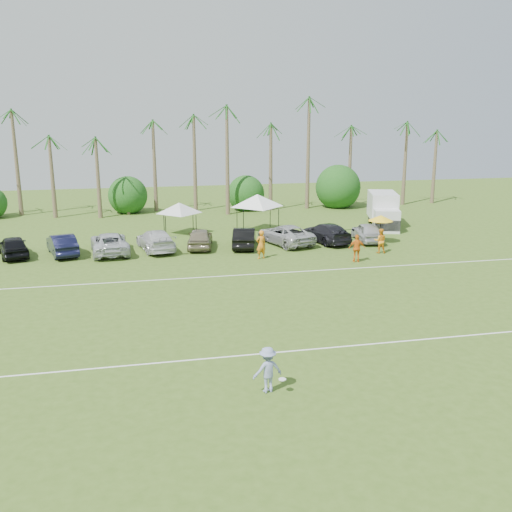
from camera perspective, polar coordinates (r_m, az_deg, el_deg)
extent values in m
plane|color=#3D5B1B|center=(22.59, 3.01, -11.64)|extent=(120.00, 120.00, 0.00)
cube|color=white|center=(24.35, 1.77, -9.64)|extent=(80.00, 0.10, 0.01)
cube|color=white|center=(35.44, -2.90, -1.99)|extent=(80.00, 0.10, 0.01)
cone|color=brown|center=(59.02, -23.67, 7.74)|extent=(0.44, 0.44, 9.00)
cone|color=brown|center=(58.20, -18.85, 8.59)|extent=(0.44, 0.44, 10.00)
cone|color=brown|center=(57.84, -14.90, 9.33)|extent=(0.44, 0.44, 11.00)
cone|color=brown|center=(57.94, -10.82, 8.07)|extent=(0.44, 0.44, 8.00)
cone|color=brown|center=(58.12, -6.86, 8.73)|extent=(0.44, 0.44, 9.00)
cone|color=brown|center=(58.59, -2.93, 9.34)|extent=(0.44, 0.44, 10.00)
cone|color=brown|center=(59.33, 0.94, 9.90)|extent=(0.44, 0.44, 11.00)
cone|color=brown|center=(60.78, 5.58, 8.52)|extent=(0.44, 0.44, 8.00)
cone|color=brown|center=(62.43, 10.02, 8.98)|extent=(0.44, 0.44, 9.00)
cone|color=brown|center=(64.44, 14.22, 9.36)|extent=(0.44, 0.44, 10.00)
cone|color=brown|center=(66.27, 17.40, 9.71)|extent=(0.44, 0.44, 11.00)
cylinder|color=brown|center=(59.33, -12.64, 4.89)|extent=(0.30, 0.30, 1.40)
sphere|color=#144713|center=(59.17, -12.70, 5.95)|extent=(4.00, 4.00, 4.00)
cylinder|color=brown|center=(60.42, -1.15, 5.39)|extent=(0.30, 0.30, 1.40)
sphere|color=#144713|center=(60.26, -1.16, 6.43)|extent=(4.00, 4.00, 4.00)
cylinder|color=brown|center=(63.08, 7.84, 5.63)|extent=(0.30, 0.30, 1.40)
sphere|color=#144713|center=(62.93, 7.88, 6.62)|extent=(4.00, 4.00, 4.00)
imported|color=orange|center=(39.40, 0.50, 1.16)|extent=(0.83, 0.65, 2.00)
imported|color=orange|center=(42.01, 12.32, 1.49)|extent=(1.03, 0.91, 1.78)
imported|color=orange|center=(39.12, 10.06, 0.77)|extent=(1.18, 0.69, 1.90)
cube|color=silver|center=(52.30, 12.54, 5.00)|extent=(3.39, 4.66, 2.27)
cube|color=silver|center=(49.61, 12.92, 3.43)|extent=(2.48, 2.17, 1.91)
cube|color=black|center=(49.00, 13.01, 2.97)|extent=(2.08, 0.87, 0.91)
cube|color=#E5590C|center=(52.54, 13.75, 4.52)|extent=(0.44, 1.40, 0.82)
cylinder|color=black|center=(49.77, 11.82, 2.88)|extent=(0.50, 0.86, 0.82)
cylinder|color=black|center=(50.03, 13.89, 2.83)|extent=(0.50, 0.86, 0.82)
cylinder|color=black|center=(53.49, 11.33, 3.67)|extent=(0.50, 0.86, 0.82)
cylinder|color=black|center=(53.74, 13.26, 3.62)|extent=(0.50, 0.86, 0.82)
cylinder|color=black|center=(46.60, -9.02, 2.86)|extent=(0.06, 0.06, 1.78)
cylinder|color=black|center=(46.79, -6.00, 3.01)|extent=(0.06, 0.06, 1.78)
cylinder|color=black|center=(49.02, -9.19, 3.41)|extent=(0.06, 0.06, 1.78)
cylinder|color=black|center=(49.20, -6.32, 3.54)|extent=(0.06, 0.06, 1.78)
pyramid|color=silver|center=(47.59, -7.70, 5.32)|extent=(3.84, 3.84, 0.89)
cylinder|color=black|center=(46.96, -1.26, 3.33)|extent=(0.06, 0.06, 2.12)
cylinder|color=black|center=(47.60, 2.27, 3.47)|extent=(0.06, 0.06, 2.12)
cylinder|color=black|center=(49.84, -1.91, 3.95)|extent=(0.06, 0.06, 2.12)
cylinder|color=black|center=(50.45, 1.43, 4.08)|extent=(0.06, 0.06, 2.12)
pyramid|color=white|center=(48.35, 0.13, 6.20)|extent=(4.58, 4.58, 1.06)
cylinder|color=black|center=(45.23, 12.30, 2.50)|extent=(0.05, 0.05, 1.97)
cone|color=yellow|center=(45.05, 12.36, 3.73)|extent=(1.97, 1.97, 0.45)
imported|color=#8691BE|center=(20.86, 1.17, -11.30)|extent=(1.20, 0.82, 1.71)
cylinder|color=white|center=(20.87, 2.65, -12.22)|extent=(0.27, 0.27, 0.03)
imported|color=black|center=(43.43, -23.10, 0.90)|extent=(2.92, 4.74, 1.51)
imported|color=black|center=(42.81, -18.82, 1.10)|extent=(2.75, 4.83, 1.51)
imported|color=silver|center=(42.29, -14.43, 1.26)|extent=(3.01, 5.63, 1.51)
imported|color=silver|center=(42.55, -10.00, 1.57)|extent=(3.04, 5.49, 1.51)
imported|color=#81775B|center=(42.84, -5.62, 1.80)|extent=(2.49, 4.65, 1.51)
imported|color=black|center=(42.88, -1.18, 1.88)|extent=(2.61, 4.81, 1.51)
imported|color=#AFAFAF|center=(43.92, 2.95, 2.16)|extent=(4.06, 5.93, 1.51)
imported|color=black|center=(44.85, 7.02, 2.32)|extent=(3.15, 5.51, 1.51)
imported|color=#B7B7BB|center=(45.68, 11.07, 2.38)|extent=(2.34, 4.61, 1.51)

